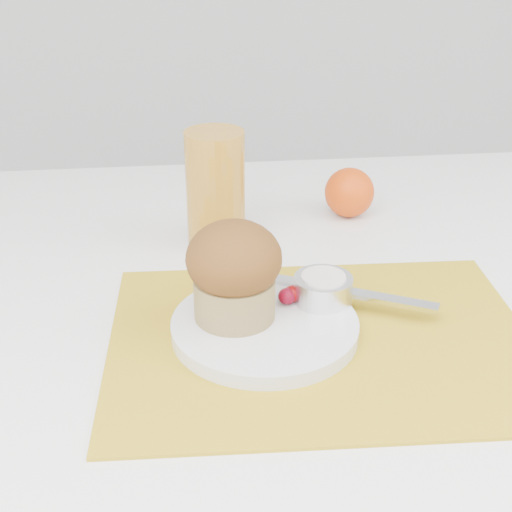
{
  "coord_description": "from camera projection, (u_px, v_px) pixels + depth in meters",
  "views": [
    {
      "loc": [
        -0.12,
        -0.66,
        1.15
      ],
      "look_at": [
        -0.05,
        0.01,
        0.8
      ],
      "focal_mm": 50.0,
      "sensor_mm": 36.0,
      "label": 1
    }
  ],
  "objects": [
    {
      "name": "placemat",
      "position": [
        321.0,
        340.0,
        0.71
      ],
      "size": [
        0.43,
        0.32,
        0.0
      ],
      "primitive_type": "cube",
      "rotation": [
        0.0,
        0.0,
        -0.04
      ],
      "color": "gold",
      "rests_on": "table"
    },
    {
      "name": "plate",
      "position": [
        265.0,
        327.0,
        0.71
      ],
      "size": [
        0.22,
        0.22,
        0.01
      ],
      "primitive_type": "cylinder",
      "rotation": [
        0.0,
        0.0,
        0.19
      ],
      "color": "silver",
      "rests_on": "placemat"
    },
    {
      "name": "ramekin",
      "position": [
        323.0,
        289.0,
        0.74
      ],
      "size": [
        0.07,
        0.07,
        0.03
      ],
      "primitive_type": "cylinder",
      "rotation": [
        0.0,
        0.0,
        -0.21
      ],
      "color": "silver",
      "rests_on": "plate"
    },
    {
      "name": "cream",
      "position": [
        324.0,
        278.0,
        0.73
      ],
      "size": [
        0.05,
        0.05,
        0.01
      ],
      "primitive_type": "cylinder",
      "rotation": [
        0.0,
        0.0,
        0.17
      ],
      "color": "silver",
      "rests_on": "ramekin"
    },
    {
      "name": "raspberry_near",
      "position": [
        293.0,
        294.0,
        0.74
      ],
      "size": [
        0.02,
        0.02,
        0.02
      ],
      "primitive_type": "ellipsoid",
      "color": "#630202",
      "rests_on": "plate"
    },
    {
      "name": "raspberry_far",
      "position": [
        287.0,
        296.0,
        0.73
      ],
      "size": [
        0.02,
        0.02,
        0.02
      ],
      "primitive_type": "ellipsoid",
      "color": "#520210",
      "rests_on": "plate"
    },
    {
      "name": "butter_knife",
      "position": [
        347.0,
        292.0,
        0.75
      ],
      "size": [
        0.18,
        0.1,
        0.0
      ],
      "primitive_type": "cube",
      "rotation": [
        0.0,
        0.0,
        -0.47
      ],
      "color": "silver",
      "rests_on": "plate"
    },
    {
      "name": "orange",
      "position": [
        349.0,
        192.0,
        0.97
      ],
      "size": [
        0.07,
        0.07,
        0.07
      ],
      "primitive_type": "sphere",
      "color": "#E34708",
      "rests_on": "table"
    },
    {
      "name": "juice_glass",
      "position": [
        216.0,
        189.0,
        0.87
      ],
      "size": [
        0.09,
        0.09,
        0.15
      ],
      "primitive_type": "cylinder",
      "rotation": [
        0.0,
        0.0,
        -0.24
      ],
      "color": "#BD8023",
      "rests_on": "table"
    },
    {
      "name": "muffin",
      "position": [
        234.0,
        270.0,
        0.69
      ],
      "size": [
        0.09,
        0.09,
        0.1
      ],
      "color": "#99804A",
      "rests_on": "plate"
    }
  ]
}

